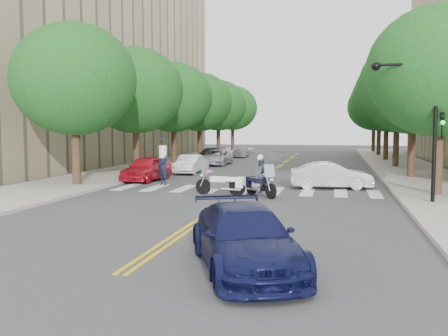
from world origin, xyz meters
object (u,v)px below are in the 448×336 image
(officer_standing, at_px, (163,166))
(sedan_blue, at_px, (245,239))
(convertible, at_px, (331,176))
(motorcycle_parked, at_px, (224,184))
(motorcycle_police, at_px, (260,178))

(officer_standing, bearing_deg, sedan_blue, -32.55)
(officer_standing, distance_m, convertible, 8.82)
(motorcycle_parked, xyz_separation_m, convertible, (4.73, 3.56, 0.13))
(convertible, bearing_deg, sedan_blue, 166.48)
(motorcycle_police, distance_m, motorcycle_parked, 1.64)
(motorcycle_police, xyz_separation_m, motorcycle_parked, (-1.62, -0.05, -0.30))
(motorcycle_parked, relative_size, officer_standing, 1.17)
(motorcycle_police, xyz_separation_m, convertible, (3.11, 3.51, -0.17))
(motorcycle_police, height_order, sedan_blue, motorcycle_police)
(officer_standing, relative_size, convertible, 0.50)
(motorcycle_police, relative_size, motorcycle_parked, 0.80)
(sedan_blue, bearing_deg, motorcycle_parked, 81.93)
(motorcycle_police, relative_size, sedan_blue, 0.40)
(motorcycle_parked, height_order, convertible, motorcycle_parked)
(motorcycle_parked, bearing_deg, officer_standing, 63.21)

